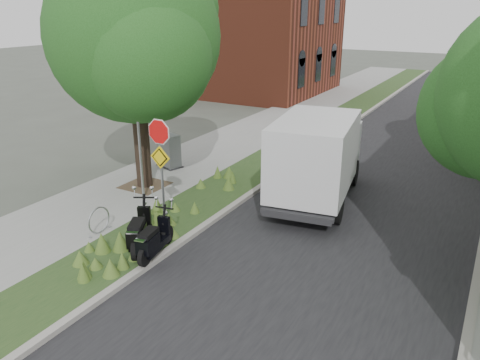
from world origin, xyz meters
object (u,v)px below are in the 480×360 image
object	(u,v)px
utility_cabinet	(169,151)
scooter_far	(152,243)
scooter_near	(139,236)
sign_assembly	(160,152)
box_truck	(317,155)

from	to	relation	value
utility_cabinet	scooter_far	bearing A→B (deg)	-55.80
scooter_far	utility_cabinet	distance (m)	7.00
scooter_near	scooter_far	distance (m)	0.52
utility_cabinet	scooter_near	bearing A→B (deg)	-58.91
sign_assembly	utility_cabinet	distance (m)	5.51
sign_assembly	box_truck	world-z (taller)	sign_assembly
box_truck	utility_cabinet	world-z (taller)	box_truck
scooter_far	box_truck	bearing A→B (deg)	69.72
scooter_far	utility_cabinet	size ratio (longest dim) A/B	1.32
sign_assembly	utility_cabinet	size ratio (longest dim) A/B	2.53
sign_assembly	scooter_far	size ratio (longest dim) A/B	1.92
scooter_far	scooter_near	bearing A→B (deg)	168.26
sign_assembly	utility_cabinet	bearing A→B (deg)	125.96
box_truck	utility_cabinet	xyz separation A→B (m)	(-6.02, 0.16, -0.84)
scooter_near	utility_cabinet	world-z (taller)	utility_cabinet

